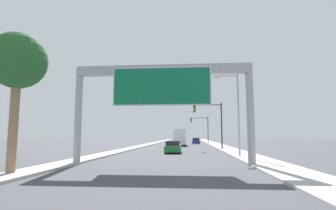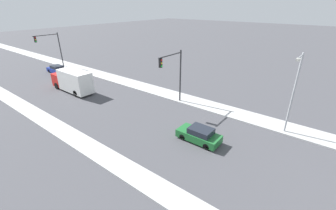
# 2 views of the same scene
# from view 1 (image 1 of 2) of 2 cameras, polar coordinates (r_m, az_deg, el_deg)

# --- Properties ---
(sidewalk_right) EXTENTS (3.00, 120.00, 0.15)m
(sidewalk_right) POSITION_cam_1_polar(r_m,az_deg,el_deg) (61.64, 10.20, -8.39)
(sidewalk_right) COLOR #B1B1B1
(sidewalk_right) RESTS_ON ground
(median_strip_left) EXTENTS (2.00, 120.00, 0.15)m
(median_strip_left) POSITION_cam_1_polar(r_m,az_deg,el_deg) (62.08, -3.88, -8.46)
(median_strip_left) COLOR #B1B1B1
(median_strip_left) RESTS_ON ground
(sign_gantry) EXTENTS (13.44, 0.73, 7.45)m
(sign_gantry) POSITION_cam_1_polar(r_m,az_deg,el_deg) (19.65, -1.35, 3.64)
(sign_gantry) COLOR #9EA0A5
(sign_gantry) RESTS_ON ground
(car_mid_center) EXTENTS (1.86, 4.22, 1.47)m
(car_mid_center) POSITION_cam_1_polar(r_m,az_deg,el_deg) (32.41, 1.14, -9.18)
(car_mid_center) COLOR #1E662D
(car_mid_center) RESTS_ON ground
(car_near_right) EXTENTS (1.84, 4.49, 1.47)m
(car_near_right) POSITION_cam_1_polar(r_m,az_deg,el_deg) (65.75, 6.10, -7.79)
(car_near_right) COLOR navy
(car_near_right) RESTS_ON ground
(truck_box_primary) EXTENTS (2.31, 7.99, 3.32)m
(truck_box_primary) POSITION_cam_1_polar(r_m,az_deg,el_deg) (54.20, 2.63, -7.06)
(truck_box_primary) COLOR red
(truck_box_primary) RESTS_ON ground
(traffic_light_near_intersection) EXTENTS (4.43, 0.32, 6.96)m
(traffic_light_near_intersection) POSITION_cam_1_polar(r_m,az_deg,el_deg) (39.56, 9.69, -2.86)
(traffic_light_near_intersection) COLOR #2D2D30
(traffic_light_near_intersection) RESTS_ON ground
(traffic_light_mid_block) EXTENTS (4.87, 0.32, 6.93)m
(traffic_light_mid_block) POSITION_cam_1_polar(r_m,az_deg,el_deg) (69.46, 7.48, -4.43)
(traffic_light_mid_block) COLOR #2D2D30
(traffic_light_mid_block) RESTS_ON ground
(palm_tree_foreground) EXTENTS (3.22, 3.22, 8.04)m
(palm_tree_foreground) POSITION_cam_1_polar(r_m,az_deg,el_deg) (17.42, -29.92, 7.95)
(palm_tree_foreground) COLOR #8C704C
(palm_tree_foreground) RESTS_ON ground
(street_lamp_right) EXTENTS (2.46, 0.28, 8.24)m
(street_lamp_right) POSITION_cam_1_polar(r_m,az_deg,el_deg) (26.67, 14.42, -0.56)
(street_lamp_right) COLOR #9EA0A5
(street_lamp_right) RESTS_ON ground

